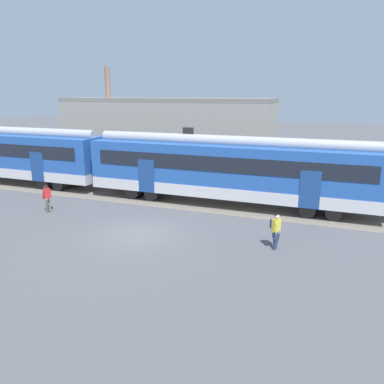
% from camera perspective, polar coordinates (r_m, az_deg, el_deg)
% --- Properties ---
extents(ground_plane, '(160.00, 160.00, 0.00)m').
position_cam_1_polar(ground_plane, '(18.97, -8.27, -6.36)').
color(ground_plane, '#515156').
extents(track_bed, '(80.00, 4.40, 0.01)m').
position_cam_1_polar(track_bed, '(28.61, -16.26, 0.46)').
color(track_bed, slate).
rests_on(track_bed, ground).
extents(commuter_train, '(38.05, 3.07, 4.73)m').
position_cam_1_polar(commuter_train, '(26.74, -12.32, 4.67)').
color(commuter_train, silver).
rests_on(commuter_train, ground).
extents(pedestrian_red, '(0.52, 0.66, 1.67)m').
position_cam_1_polar(pedestrian_red, '(23.53, -21.22, -0.59)').
color(pedestrian_red, '#6B6051').
rests_on(pedestrian_red, ground).
extents(pedestrian_yellow, '(0.55, 0.66, 1.67)m').
position_cam_1_polar(pedestrian_yellow, '(17.15, 12.64, -5.37)').
color(pedestrian_yellow, navy).
rests_on(pedestrian_yellow, ground).
extents(background_building, '(19.75, 5.00, 9.20)m').
position_cam_1_polar(background_building, '(35.25, -4.12, 8.91)').
color(background_building, gray).
rests_on(background_building, ground).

